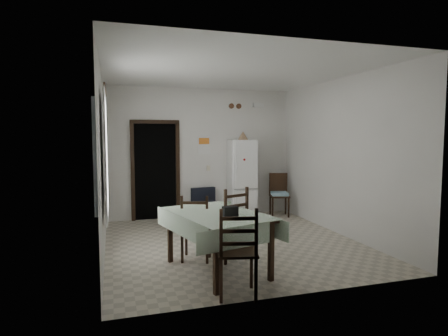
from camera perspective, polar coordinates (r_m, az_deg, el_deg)
name	(u,v)px	position (r m, az deg, el deg)	size (l,w,h in m)	color
ground	(232,242)	(6.59, 1.28, -11.26)	(4.50, 4.50, 0.00)	#B1A790
ceiling	(233,72)	(6.42, 1.33, 14.47)	(4.20, 4.50, 0.02)	white
wall_back	(202,153)	(8.50, -3.41, 2.31)	(4.20, 0.02, 2.90)	silver
wall_front	(295,170)	(4.26, 10.72, -0.35)	(4.20, 0.02, 2.90)	silver
wall_left	(102,161)	(6.03, -18.04, 1.01)	(0.02, 4.50, 2.90)	silver
wall_right	(340,157)	(7.27, 17.25, 1.66)	(0.02, 4.50, 2.90)	silver
doorway	(154,170)	(8.55, -10.57, -0.37)	(1.06, 0.52, 2.22)	black
window_recess	(98,155)	(5.82, -18.60, 1.85)	(0.10, 1.20, 1.60)	silver
curtain	(106,155)	(5.82, -17.52, 1.88)	(0.02, 1.45, 1.85)	silver
curtain_rod	(105,90)	(5.85, -17.66, 11.21)	(0.02, 0.02, 1.60)	black
calendar	(204,145)	(8.50, -3.06, 3.46)	(0.28, 0.02, 0.40)	white
calendar_image	(204,141)	(8.49, -3.06, 4.13)	(0.24, 0.01, 0.14)	orange
light_switch	(208,168)	(8.55, -2.40, -0.02)	(0.08, 0.02, 0.12)	beige
vent_left	(231,106)	(8.70, 1.13, 9.43)	(0.12, 0.12, 0.03)	brown
vent_right	(239,106)	(8.75, 2.27, 9.40)	(0.12, 0.12, 0.03)	brown
emergency_light	(258,105)	(8.90, 5.23, 9.50)	(0.25, 0.07, 0.09)	white
fridge	(242,178)	(8.48, 2.69, -1.60)	(0.57, 0.57, 1.75)	white
tan_cone	(243,136)	(8.47, 2.91, 4.96)	(0.23, 0.23, 0.19)	tan
navy_seat	(205,204)	(8.32, -2.87, -5.47)	(0.56, 0.54, 0.67)	black
corner_chair	(279,195)	(8.68, 8.44, -4.08)	(0.42, 0.42, 0.97)	black
dining_table	(217,242)	(5.17, -1.07, -11.20)	(1.01, 1.54, 0.80)	#AEC5A9
black_bag	(230,211)	(4.86, 0.94, -6.61)	(0.19, 0.11, 0.12)	black
dining_chair_far_left	(196,227)	(5.62, -4.25, -8.93)	(0.42, 0.42, 0.98)	black
dining_chair_far_right	(228,223)	(5.64, 0.59, -8.33)	(0.47, 0.47, 1.09)	black
dining_chair_near_head	(237,251)	(4.38, 1.99, -12.49)	(0.45, 0.45, 1.05)	black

